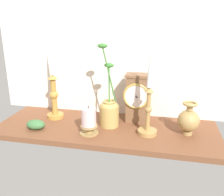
% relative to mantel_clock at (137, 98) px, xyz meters
% --- Properties ---
extents(ground_plane, '(1.00, 0.36, 0.02)m').
position_rel_mantel_clock_xyz_m(ground_plane, '(-0.13, -0.09, -0.13)').
color(ground_plane, brown).
extents(back_wall, '(1.20, 0.02, 0.65)m').
position_rel_mantel_clock_xyz_m(back_wall, '(-0.13, 0.10, 0.21)').
color(back_wall, white).
rests_on(back_wall, ground_plane).
extents(mantel_clock, '(0.12, 0.10, 0.23)m').
position_rel_mantel_clock_xyz_m(mantel_clock, '(0.00, 0.00, 0.00)').
color(mantel_clock, brown).
rests_on(mantel_clock, ground_plane).
extents(candlestick_tall_left, '(0.08, 0.08, 0.42)m').
position_rel_mantel_clock_xyz_m(candlestick_tall_left, '(0.06, -0.12, 0.03)').
color(candlestick_tall_left, '#AB854A').
rests_on(candlestick_tall_left, ground_plane).
extents(candlestick_tall_center, '(0.08, 0.08, 0.43)m').
position_rel_mantel_clock_xyz_m(candlestick_tall_center, '(-0.40, -0.03, 0.02)').
color(candlestick_tall_center, '#B9883D').
rests_on(candlestick_tall_center, ground_plane).
extents(brass_vase_bulbous, '(0.09, 0.09, 0.14)m').
position_rel_mantel_clock_xyz_m(brass_vase_bulbous, '(0.23, -0.09, -0.05)').
color(brass_vase_bulbous, '#A9894F').
rests_on(brass_vase_bulbous, ground_plane).
extents(brass_vase_jar, '(0.09, 0.09, 0.37)m').
position_rel_mantel_clock_xyz_m(brass_vase_jar, '(-0.12, -0.07, -0.04)').
color(brass_vase_jar, tan).
rests_on(brass_vase_jar, ground_plane).
extents(pillar_candle_front, '(0.08, 0.08, 0.13)m').
position_rel_mantel_clock_xyz_m(pillar_candle_front, '(-0.18, -0.17, -0.06)').
color(pillar_candle_front, '#A5874F').
rests_on(pillar_candle_front, ground_plane).
extents(ivy_sprig, '(0.09, 0.06, 0.04)m').
position_rel_mantel_clock_xyz_m(ivy_sprig, '(-0.43, -0.17, -0.10)').
color(ivy_sprig, '#3D713D').
rests_on(ivy_sprig, ground_plane).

